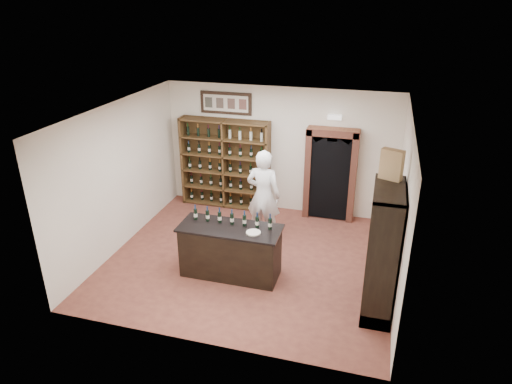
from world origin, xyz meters
TOP-DOWN VIEW (x-y plane):
  - floor at (0.00, 0.00)m, footprint 5.50×5.50m
  - ceiling at (0.00, 0.00)m, footprint 5.50×5.50m
  - wall_back at (0.00, 2.50)m, footprint 5.50×0.04m
  - wall_left at (-2.75, 0.00)m, footprint 0.04×5.00m
  - wall_right at (2.75, 0.00)m, footprint 0.04×5.00m
  - wine_shelf at (-1.30, 2.33)m, footprint 2.20×0.38m
  - framed_picture at (-1.30, 2.47)m, footprint 1.25×0.04m
  - arched_doorway at (1.25, 2.33)m, footprint 1.17×0.35m
  - emergency_light at (1.25, 2.42)m, footprint 0.30×0.10m
  - tasting_counter at (-0.20, -0.60)m, footprint 1.88×0.78m
  - counter_bottle_0 at (-0.92, -0.47)m, footprint 0.07×0.07m
  - counter_bottle_1 at (-0.68, -0.47)m, footprint 0.07×0.07m
  - counter_bottle_2 at (-0.44, -0.47)m, footprint 0.07×0.07m
  - counter_bottle_3 at (-0.20, -0.47)m, footprint 0.07×0.07m
  - counter_bottle_4 at (0.04, -0.47)m, footprint 0.07×0.07m
  - counter_bottle_5 at (0.28, -0.47)m, footprint 0.07×0.07m
  - counter_bottle_6 at (0.52, -0.47)m, footprint 0.07×0.07m
  - side_cabinet at (2.52, -0.90)m, footprint 0.48×1.20m
  - shopkeeper at (0.03, 0.92)m, footprint 0.76×0.53m
  - plate at (0.27, -0.70)m, footprint 0.26×0.26m
  - wine_crate at (2.47, -0.51)m, footprint 0.38×0.26m

SIDE VIEW (x-z plane):
  - floor at x=0.00m, z-range 0.00..0.00m
  - tasting_counter at x=-0.20m, z-range -0.01..0.99m
  - side_cabinet at x=2.52m, z-range -0.35..1.85m
  - shopkeeper at x=0.03m, z-range 0.00..2.01m
  - plate at x=0.27m, z-range 1.00..1.02m
  - wine_shelf at x=-1.30m, z-range 0.00..2.20m
  - counter_bottle_0 at x=-0.92m, z-range 0.96..1.26m
  - counter_bottle_1 at x=-0.68m, z-range 0.96..1.26m
  - counter_bottle_2 at x=-0.44m, z-range 0.96..1.26m
  - counter_bottle_3 at x=-0.20m, z-range 0.96..1.26m
  - counter_bottle_4 at x=0.04m, z-range 0.96..1.26m
  - counter_bottle_5 at x=0.28m, z-range 0.96..1.26m
  - counter_bottle_6 at x=0.52m, z-range 0.96..1.26m
  - arched_doorway at x=1.25m, z-range 0.05..2.22m
  - wall_back at x=0.00m, z-range 0.00..3.00m
  - wall_left at x=-2.75m, z-range 0.00..3.00m
  - wall_right at x=2.75m, z-range 0.00..3.00m
  - emergency_light at x=1.25m, z-range 2.35..2.45m
  - wine_crate at x=2.47m, z-range 2.20..2.69m
  - framed_picture at x=-1.30m, z-range 2.29..2.81m
  - ceiling at x=0.00m, z-range 3.00..3.00m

